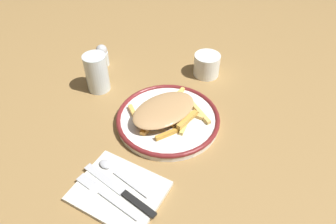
{
  "coord_description": "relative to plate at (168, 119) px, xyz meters",
  "views": [
    {
      "loc": [
        -0.54,
        -0.3,
        0.61
      ],
      "look_at": [
        0.0,
        0.0,
        0.04
      ],
      "focal_mm": 33.73,
      "sensor_mm": 36.0,
      "label": 1
    }
  ],
  "objects": [
    {
      "name": "ground_plane",
      "position": [
        0.0,
        0.0,
        -0.01
      ],
      "size": [
        2.6,
        2.6,
        0.0
      ],
      "primitive_type": "plane",
      "color": "olive"
    },
    {
      "name": "knife",
      "position": [
        -0.25,
        -0.03,
        0.0
      ],
      "size": [
        0.05,
        0.21,
        0.01
      ],
      "color": "black",
      "rests_on": "napkin"
    },
    {
      "name": "fries_heap",
      "position": [
        -0.0,
        0.01,
        0.03
      ],
      "size": [
        0.24,
        0.23,
        0.04
      ],
      "color": "gold",
      "rests_on": "plate"
    },
    {
      "name": "plate",
      "position": [
        0.0,
        0.0,
        0.0
      ],
      "size": [
        0.28,
        0.28,
        0.02
      ],
      "color": "white",
      "rests_on": "ground_plane"
    },
    {
      "name": "spoon",
      "position": [
        -0.22,
        0.02,
        0.0
      ],
      "size": [
        0.04,
        0.15,
        0.01
      ],
      "color": "silver",
      "rests_on": "napkin"
    },
    {
      "name": "coffee_mug",
      "position": [
        0.26,
        -0.0,
        0.02
      ],
      "size": [
        0.11,
        0.08,
        0.07
      ],
      "color": "white",
      "rests_on": "ground_plane"
    },
    {
      "name": "fork",
      "position": [
        -0.28,
        -0.0,
        0.0
      ],
      "size": [
        0.04,
        0.18,
        0.01
      ],
      "color": "silver",
      "rests_on": "napkin"
    },
    {
      "name": "water_glass",
      "position": [
        0.03,
        0.26,
        0.05
      ],
      "size": [
        0.07,
        0.07,
        0.12
      ],
      "primitive_type": "cylinder",
      "color": "silver",
      "rests_on": "ground_plane"
    },
    {
      "name": "napkin",
      "position": [
        -0.25,
        -0.01,
        -0.01
      ],
      "size": [
        0.16,
        0.19,
        0.01
      ],
      "primitive_type": "cube",
      "rotation": [
        0.0,
        0.0,
        0.0
      ],
      "color": "silver",
      "rests_on": "ground_plane"
    },
    {
      "name": "salt_shaker",
      "position": [
        0.14,
        0.33,
        0.02
      ],
      "size": [
        0.04,
        0.04,
        0.07
      ],
      "color": "silver",
      "rests_on": "ground_plane"
    }
  ]
}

